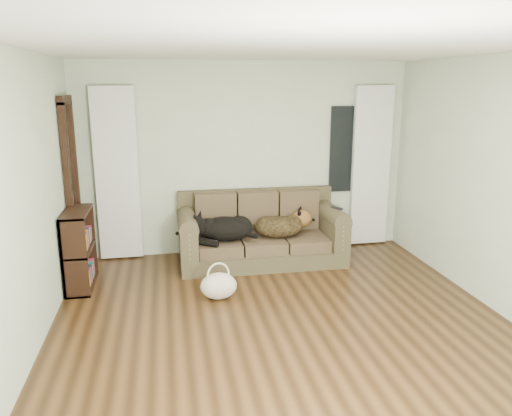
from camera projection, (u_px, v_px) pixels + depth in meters
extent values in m
plane|color=black|center=(287.00, 333.00, 4.75)|extent=(5.00, 5.00, 0.00)
plane|color=white|center=(292.00, 47.00, 4.11)|extent=(5.00, 5.00, 0.00)
cube|color=beige|center=(245.00, 159.00, 6.81)|extent=(4.50, 0.04, 2.60)
cube|color=beige|center=(20.00, 212.00, 4.04)|extent=(0.04, 5.00, 2.60)
cube|color=silver|center=(117.00, 175.00, 6.48)|extent=(0.55, 0.08, 2.25)
cube|color=silver|center=(371.00, 167.00, 7.09)|extent=(0.55, 0.08, 2.25)
cube|color=black|center=(347.00, 149.00, 7.01)|extent=(0.50, 0.03, 1.20)
cube|color=black|center=(73.00, 190.00, 6.06)|extent=(0.07, 0.60, 2.10)
cube|color=#2B2A1B|center=(261.00, 229.00, 6.54)|extent=(2.13, 0.92, 0.87)
ellipsoid|color=black|center=(222.00, 230.00, 6.38)|extent=(0.80, 0.63, 0.31)
ellipsoid|color=black|center=(282.00, 226.00, 6.54)|extent=(0.69, 0.51, 0.29)
cube|color=black|center=(337.00, 208.00, 6.48)|extent=(0.11, 0.16, 0.02)
ellipsoid|color=beige|center=(219.00, 285.00, 5.47)|extent=(0.41, 0.32, 0.29)
cube|color=black|center=(79.00, 245.00, 5.72)|extent=(0.35, 0.75, 0.91)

